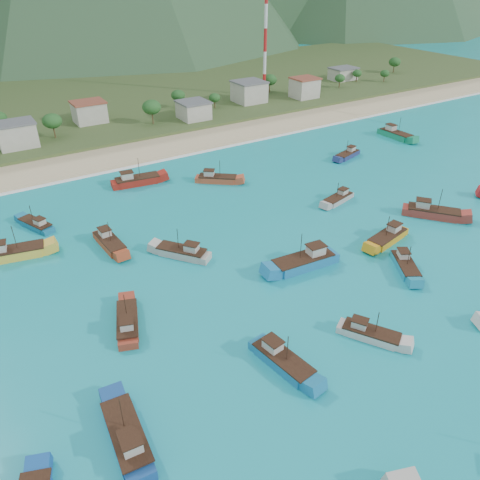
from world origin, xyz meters
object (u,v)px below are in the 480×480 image
boat_16 (347,155)px  boat_19 (128,323)px  boat_17 (282,361)px  boat_22 (370,334)px  boat_2 (395,135)px  boat_6 (183,253)px  boat_7 (405,266)px  boat_8 (338,199)px  boat_15 (304,262)px  boat_30 (110,243)px  boat_32 (36,225)px  boat_31 (217,179)px  boat_4 (13,254)px  boat_25 (432,213)px  boat_13 (127,438)px  boat_3 (137,181)px  radio_tower (266,28)px  boat_12 (387,238)px

boat_16 → boat_19: boat_19 is taller
boat_17 → boat_22: bearing=161.9°
boat_2 → boat_22: (-71.43, -59.63, -0.28)m
boat_19 → boat_6: bearing=59.9°
boat_7 → boat_19: size_ratio=0.92×
boat_8 → boat_15: boat_15 is taller
boat_19 → boat_16: bearing=43.8°
boat_30 → boat_32: 18.19m
boat_31 → boat_32: bearing=-50.9°
boat_2 → boat_4: 111.53m
boat_7 → boat_31: (-9.44, 50.30, 0.10)m
boat_19 → boat_32: size_ratio=1.11×
boat_17 → boat_22: boat_17 is taller
boat_2 → boat_19: size_ratio=1.14×
boat_2 → boat_25: boat_25 is taller
boat_13 → boat_32: (1.77, 57.07, -0.26)m
boat_3 → boat_32: size_ratio=1.30×
boat_2 → boat_15: (-67.96, -40.33, 0.09)m
boat_6 → boat_7: boat_6 is taller
boat_19 → boat_15: bearing=17.0°
boat_7 → boat_32: bearing=-12.7°
boat_7 → boat_31: boat_31 is taller
boat_4 → boat_31: 49.25m
boat_15 → boat_25: (34.87, 0.46, -0.08)m
boat_2 → boat_17: boat_2 is taller
radio_tower → boat_12: (-40.76, -101.29, -24.76)m
radio_tower → boat_13: 155.02m
boat_7 → boat_8: 27.68m
boat_6 → boat_22: (13.28, -33.77, -0.12)m
boat_13 → boat_15: size_ratio=0.90×
boat_3 → boat_31: bearing=69.7°
boat_3 → boat_13: 71.88m
radio_tower → boat_6: radio_tower is taller
boat_3 → boat_8: size_ratio=1.30×
boat_4 → boat_7: boat_4 is taller
boat_7 → boat_19: boat_19 is taller
boat_3 → boat_17: (-5.32, -66.33, -0.15)m
boat_4 → boat_15: size_ratio=0.95×
boat_2 → boat_16: size_ratio=1.23×
boat_8 → boat_30: (-49.90, 8.52, 0.13)m
boat_7 → boat_17: (-31.90, -6.91, 0.11)m
boat_3 → boat_17: boat_3 is taller
boat_16 → boat_30: boat_30 is taller
boat_16 → boat_7: bearing=131.2°
boat_2 → boat_13: size_ratio=1.02×
boat_4 → boat_30: boat_4 is taller
boat_6 → boat_17: boat_17 is taller
boat_4 → boat_25: 83.58m
radio_tower → boat_8: (-36.94, -83.19, -24.93)m
boat_3 → boat_22: size_ratio=1.32×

